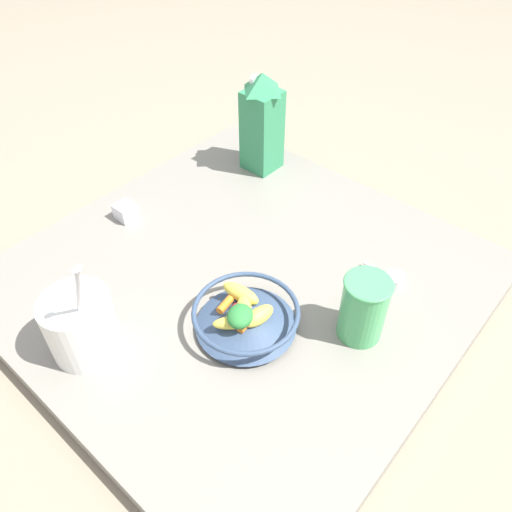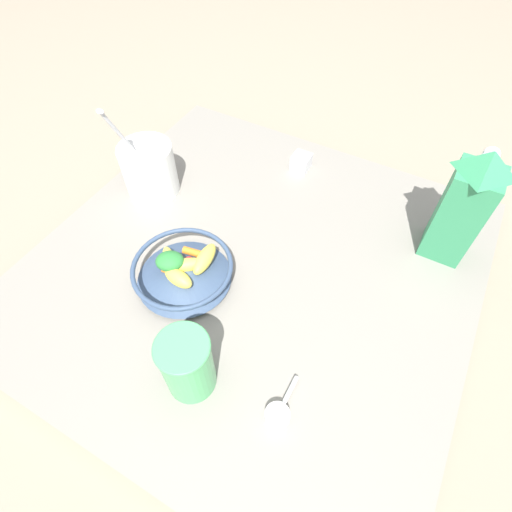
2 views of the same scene
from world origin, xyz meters
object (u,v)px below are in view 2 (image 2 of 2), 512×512
(milk_carton, at_px, (464,206))
(spice_jar, at_px, (301,162))
(fruit_bowl, at_px, (183,270))
(yogurt_tub, at_px, (149,167))
(drinking_cup, at_px, (187,364))

(milk_carton, bearing_deg, spice_jar, -14.45)
(fruit_bowl, height_order, milk_carton, milk_carton)
(milk_carton, height_order, yogurt_tub, yogurt_tub)
(yogurt_tub, relative_size, drinking_cup, 1.93)
(yogurt_tub, xyz_separation_m, drinking_cup, (-0.36, 0.36, 0.00))
(fruit_bowl, xyz_separation_m, spice_jar, (-0.06, -0.45, -0.02))
(milk_carton, bearing_deg, yogurt_tub, 12.79)
(drinking_cup, bearing_deg, milk_carton, -121.36)
(drinking_cup, relative_size, spice_jar, 3.05)
(fruit_bowl, relative_size, yogurt_tub, 0.77)
(fruit_bowl, height_order, yogurt_tub, yogurt_tub)
(fruit_bowl, distance_m, drinking_cup, 0.22)
(fruit_bowl, relative_size, drinking_cup, 1.49)
(milk_carton, bearing_deg, fruit_bowl, 37.52)
(milk_carton, xyz_separation_m, spice_jar, (0.39, -0.10, -0.12))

